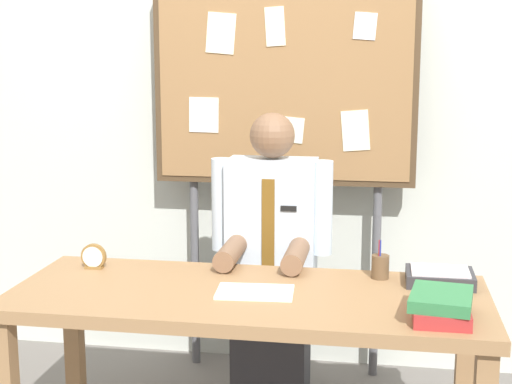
% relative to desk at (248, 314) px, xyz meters
% --- Properties ---
extents(back_wall, '(6.40, 0.08, 2.70)m').
position_rel_desk_xyz_m(back_wall, '(0.00, 1.19, 0.69)').
color(back_wall, silver).
rests_on(back_wall, ground_plane).
extents(desk, '(1.81, 0.72, 0.75)m').
position_rel_desk_xyz_m(desk, '(0.00, 0.00, 0.00)').
color(desk, '#9E754C').
rests_on(desk, ground_plane).
extents(person, '(0.55, 0.56, 1.38)m').
position_rel_desk_xyz_m(person, '(0.00, 0.60, -0.02)').
color(person, '#2D2D33').
rests_on(person, ground_plane).
extents(bulletin_board, '(1.29, 0.09, 2.02)m').
position_rel_desk_xyz_m(bulletin_board, '(-0.00, 0.98, 0.82)').
color(bulletin_board, '#4C3823').
rests_on(bulletin_board, ground_plane).
extents(book_stack, '(0.23, 0.29, 0.09)m').
position_rel_desk_xyz_m(book_stack, '(0.70, -0.17, 0.13)').
color(book_stack, '#B22D2D').
rests_on(book_stack, desk).
extents(open_notebook, '(0.30, 0.20, 0.01)m').
position_rel_desk_xyz_m(open_notebook, '(0.03, -0.02, 0.10)').
color(open_notebook, white).
rests_on(open_notebook, desk).
extents(desk_clock, '(0.11, 0.04, 0.11)m').
position_rel_desk_xyz_m(desk_clock, '(-0.69, 0.19, 0.14)').
color(desk_clock, olive).
rests_on(desk_clock, desk).
extents(pen_holder, '(0.07, 0.07, 0.16)m').
position_rel_desk_xyz_m(pen_holder, '(0.49, 0.26, 0.14)').
color(pen_holder, brown).
rests_on(pen_holder, desk).
extents(paper_tray, '(0.26, 0.20, 0.06)m').
position_rel_desk_xyz_m(paper_tray, '(0.72, 0.22, 0.12)').
color(paper_tray, '#333338').
rests_on(paper_tray, desk).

